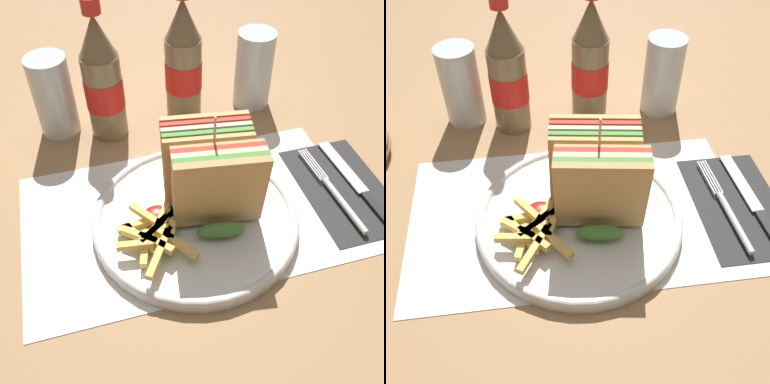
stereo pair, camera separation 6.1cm
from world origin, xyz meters
TOP-DOWN VIEW (x-y plane):
  - ground_plane at (0.00, 0.00)m, footprint 4.00×4.00m
  - placemat at (0.00, 0.01)m, footprint 0.47×0.27m
  - plate_main at (0.00, -0.01)m, footprint 0.28×0.28m
  - club_sandwich at (0.02, 0.00)m, footprint 0.12×0.13m
  - fries_pile at (-0.06, -0.03)m, footprint 0.10×0.12m
  - ketchup_blob at (-0.05, 0.00)m, footprint 0.04×0.03m
  - napkin at (0.23, -0.01)m, footprint 0.12×0.20m
  - fork at (0.21, -0.02)m, footprint 0.02×0.18m
  - knife at (0.25, -0.01)m, footprint 0.02×0.20m
  - coke_bottle_near at (-0.08, 0.23)m, footprint 0.06×0.06m
  - coke_bottle_far at (0.05, 0.24)m, footprint 0.06×0.06m
  - glass_near at (0.18, 0.24)m, footprint 0.06×0.06m
  - glass_far at (-0.16, 0.25)m, footprint 0.06×0.06m

SIDE VIEW (x-z plane):
  - ground_plane at x=0.00m, z-range 0.00..0.00m
  - placemat at x=0.00m, z-range 0.00..0.00m
  - napkin at x=0.23m, z-range 0.00..0.00m
  - knife at x=0.25m, z-range 0.00..0.01m
  - fork at x=0.21m, z-range 0.00..0.01m
  - plate_main at x=0.00m, z-range 0.00..0.02m
  - ketchup_blob at x=-0.05m, z-range 0.02..0.03m
  - fries_pile at x=-0.06m, z-range 0.02..0.04m
  - glass_near at x=0.18m, z-range -0.01..0.13m
  - glass_far at x=-0.16m, z-range -0.01..0.13m
  - club_sandwich at x=0.02m, z-range 0.00..0.15m
  - coke_bottle_near at x=-0.08m, z-range -0.02..0.21m
  - coke_bottle_far at x=0.05m, z-range -0.02..0.21m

